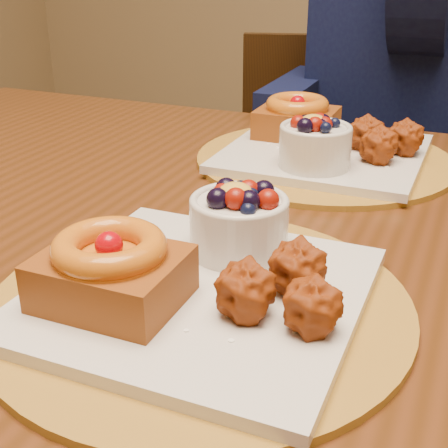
# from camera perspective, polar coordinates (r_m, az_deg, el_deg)

# --- Properties ---
(dining_table) EXTENTS (1.60, 0.90, 0.76)m
(dining_table) POSITION_cam_1_polar(r_m,az_deg,el_deg) (0.78, 4.70, -4.48)
(dining_table) COLOR #3C1F0B
(dining_table) RESTS_ON ground
(place_setting_near) EXTENTS (0.38, 0.38, 0.09)m
(place_setting_near) POSITION_cam_1_polar(r_m,az_deg,el_deg) (0.56, -2.33, -4.74)
(place_setting_near) COLOR brown
(place_setting_near) RESTS_ON dining_table
(place_setting_far) EXTENTS (0.38, 0.38, 0.09)m
(place_setting_far) POSITION_cam_1_polar(r_m,az_deg,el_deg) (0.93, 8.94, 7.20)
(place_setting_far) COLOR brown
(place_setting_far) RESTS_ON dining_table
(chair_far) EXTENTS (0.52, 0.52, 0.86)m
(chair_far) POSITION_cam_1_polar(r_m,az_deg,el_deg) (1.48, 9.32, 1.08)
(chair_far) COLOR black
(chair_far) RESTS_ON ground
(diner) EXTENTS (0.51, 0.49, 0.84)m
(diner) POSITION_cam_1_polar(r_m,az_deg,el_deg) (1.33, 17.84, 16.30)
(diner) COLOR black
(diner) RESTS_ON ground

